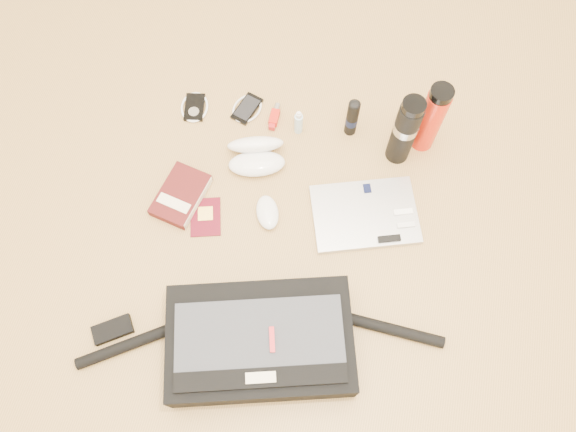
{
  "coord_description": "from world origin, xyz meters",
  "views": [
    {
      "loc": [
        0.14,
        -0.53,
        1.59
      ],
      "look_at": [
        -0.0,
        0.1,
        0.06
      ],
      "focal_mm": 35.0,
      "sensor_mm": 36.0,
      "label": 1
    }
  ],
  "objects": [
    {
      "name": "ground",
      "position": [
        0.0,
        0.0,
        0.0
      ],
      "size": [
        4.0,
        4.0,
        0.0
      ],
      "primitive_type": "plane",
      "color": "#A47E44",
      "rests_on": "ground"
    },
    {
      "name": "aerosol_can",
      "position": [
        0.12,
        0.46,
        0.08
      ],
      "size": [
        0.05,
        0.05,
        0.16
      ],
      "rotation": [
        0.0,
        0.0,
        -0.41
      ],
      "color": "black",
      "rests_on": "ground"
    },
    {
      "name": "mouse",
      "position": [
        -0.07,
        0.11,
        0.02
      ],
      "size": [
        0.11,
        0.13,
        0.04
      ],
      "rotation": [
        0.0,
        0.0,
        0.4
      ],
      "color": "silver",
      "rests_on": "ground"
    },
    {
      "name": "inhaler",
      "position": [
        -0.13,
        0.45,
        0.01
      ],
      "size": [
        0.03,
        0.1,
        0.03
      ],
      "rotation": [
        0.0,
        0.0,
        0.02
      ],
      "color": "red",
      "rests_on": "ground"
    },
    {
      "name": "thermos_red",
      "position": [
        0.35,
        0.47,
        0.14
      ],
      "size": [
        0.09,
        0.09,
        0.28
      ],
      "rotation": [
        0.0,
        0.0,
        0.32
      ],
      "color": "red",
      "rests_on": "ground"
    },
    {
      "name": "messenger_bag",
      "position": [
        0.01,
        -0.28,
        0.06
      ],
      "size": [
        0.98,
        0.43,
        0.14
      ],
      "rotation": [
        0.0,
        0.0,
        0.29
      ],
      "color": "black",
      "rests_on": "ground"
    },
    {
      "name": "sunglasses_case",
      "position": [
        -0.15,
        0.29,
        0.04
      ],
      "size": [
        0.22,
        0.2,
        0.1
      ],
      "rotation": [
        0.0,
        0.0,
        0.31
      ],
      "color": "white",
      "rests_on": "ground"
    },
    {
      "name": "passport",
      "position": [
        -0.25,
        0.06,
        0.0
      ],
      "size": [
        0.12,
        0.15,
        0.01
      ],
      "rotation": [
        0.0,
        0.0,
        0.29
      ],
      "color": "#4E0714",
      "rests_on": "ground"
    },
    {
      "name": "thermos_black",
      "position": [
        0.28,
        0.41,
        0.14
      ],
      "size": [
        0.08,
        0.08,
        0.28
      ],
      "rotation": [
        0.0,
        0.0,
        0.06
      ],
      "color": "black",
      "rests_on": "ground"
    },
    {
      "name": "ipod",
      "position": [
        -0.4,
        0.43,
        0.01
      ],
      "size": [
        0.11,
        0.12,
        0.01
      ],
      "rotation": [
        0.0,
        0.0,
        0.2
      ],
      "color": "black",
      "rests_on": "ground"
    },
    {
      "name": "book",
      "position": [
        -0.34,
        0.1,
        0.02
      ],
      "size": [
        0.16,
        0.21,
        0.03
      ],
      "rotation": [
        0.0,
        0.0,
        -0.2
      ],
      "color": "#410E0E",
      "rests_on": "ground"
    },
    {
      "name": "phone",
      "position": [
        -0.23,
        0.46,
        0.01
      ],
      "size": [
        0.11,
        0.13,
        0.01
      ],
      "rotation": [
        0.0,
        0.0,
        -0.3
      ],
      "color": "black",
      "rests_on": "ground"
    },
    {
      "name": "laptop",
      "position": [
        0.22,
        0.17,
        0.01
      ],
      "size": [
        0.37,
        0.31,
        0.03
      ],
      "rotation": [
        0.0,
        0.0,
        0.34
      ],
      "color": "#AFAFB2",
      "rests_on": "ground"
    },
    {
      "name": "spray_bottle",
      "position": [
        -0.05,
        0.42,
        0.05
      ],
      "size": [
        0.04,
        0.04,
        0.1
      ],
      "rotation": [
        0.0,
        0.0,
        0.42
      ],
      "color": "#AFD6E8",
      "rests_on": "ground"
    }
  ]
}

